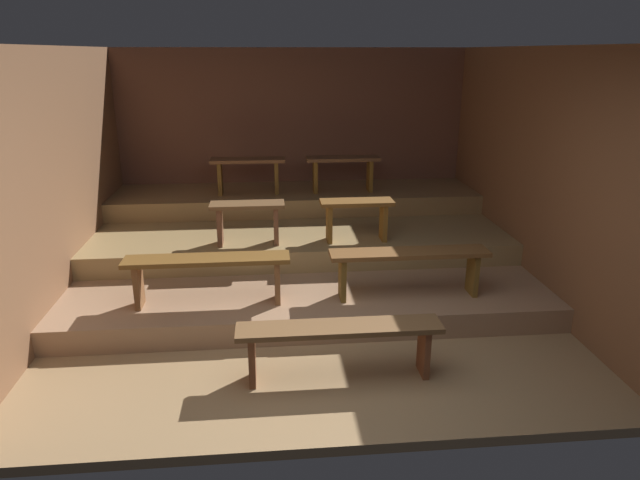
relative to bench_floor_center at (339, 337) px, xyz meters
The scene contains 14 objects.
ground 1.86m from the bench_floor_center, 94.86° to the left, with size 5.60×5.30×0.08m, color #9C7C54.
wall_back 4.20m from the bench_floor_center, 92.16° to the left, with size 5.60×0.06×2.55m, color brown.
wall_left 3.29m from the bench_floor_center, 144.97° to the left, with size 0.06×5.30×2.55m, color brown.
wall_right 3.05m from the bench_floor_center, 38.51° to the left, with size 0.06×5.30×2.55m, color brown.
platform_lower 2.32m from the bench_floor_center, 93.83° to the left, with size 4.80×3.52×0.24m, color #A07B5C.
platform_middle 2.87m from the bench_floor_center, 93.07° to the left, with size 4.80×2.39×0.24m, color #997E4F.
platform_upper 3.51m from the bench_floor_center, 92.52° to the left, with size 4.80×1.13×0.24m, color olive.
bench_floor_center is the anchor object (origin of this frame).
bench_lower_left 1.50m from the bench_floor_center, 137.82° to the left, with size 1.52×0.28×0.46m.
bench_lower_right 1.30m from the bench_floor_center, 51.52° to the left, with size 1.52×0.28×0.46m.
bench_middle_left 2.20m from the bench_floor_center, 110.44° to the left, with size 0.80×0.28×0.46m.
bench_middle_right 2.12m from the bench_floor_center, 77.58° to the left, with size 0.80×0.28×0.46m.
bench_upper_left 3.54m from the bench_floor_center, 102.92° to the left, with size 0.96×0.28×0.46m.
bench_upper_right 3.48m from the bench_floor_center, 82.13° to the left, with size 0.96×0.28×0.46m.
Camera 1 is at (-0.37, -3.49, 2.49)m, focal length 31.67 mm.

